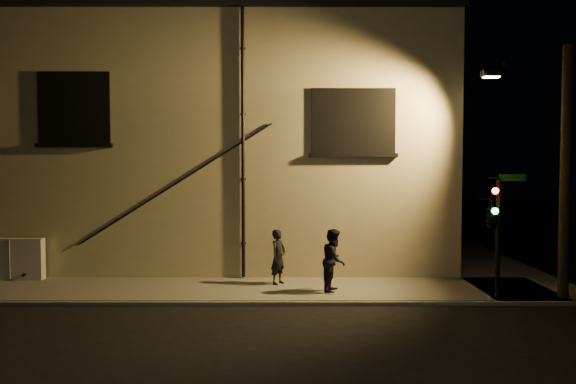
{
  "coord_description": "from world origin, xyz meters",
  "views": [
    {
      "loc": [
        -0.43,
        -14.4,
        3.62
      ],
      "look_at": [
        -0.42,
        1.8,
        2.85
      ],
      "focal_mm": 35.0,
      "sensor_mm": 36.0,
      "label": 1
    }
  ],
  "objects_px": {
    "utility_cabinet": "(12,259)",
    "pedestrian_b": "(334,260)",
    "traffic_signal": "(492,215)",
    "pedestrian_a": "(278,257)",
    "streetlamp_pole": "(560,165)"
  },
  "relations": [
    {
      "from": "pedestrian_a",
      "to": "streetlamp_pole",
      "type": "distance_m",
      "value": 8.11
    },
    {
      "from": "pedestrian_b",
      "to": "traffic_signal",
      "type": "height_order",
      "value": "traffic_signal"
    },
    {
      "from": "traffic_signal",
      "to": "streetlamp_pole",
      "type": "xyz_separation_m",
      "value": [
        1.86,
        0.23,
        1.31
      ]
    },
    {
      "from": "streetlamp_pole",
      "to": "pedestrian_b",
      "type": "bearing_deg",
      "value": 173.61
    },
    {
      "from": "pedestrian_b",
      "to": "traffic_signal",
      "type": "distance_m",
      "value": 4.36
    },
    {
      "from": "utility_cabinet",
      "to": "streetlamp_pole",
      "type": "xyz_separation_m",
      "value": [
        15.68,
        -2.28,
        2.87
      ]
    },
    {
      "from": "utility_cabinet",
      "to": "traffic_signal",
      "type": "height_order",
      "value": "traffic_signal"
    },
    {
      "from": "pedestrian_a",
      "to": "traffic_signal",
      "type": "xyz_separation_m",
      "value": [
        5.62,
        -1.84,
        1.39
      ]
    },
    {
      "from": "utility_cabinet",
      "to": "pedestrian_b",
      "type": "height_order",
      "value": "pedestrian_b"
    },
    {
      "from": "streetlamp_pole",
      "to": "utility_cabinet",
      "type": "bearing_deg",
      "value": 171.73
    },
    {
      "from": "streetlamp_pole",
      "to": "traffic_signal",
      "type": "bearing_deg",
      "value": -172.8
    },
    {
      "from": "traffic_signal",
      "to": "streetlamp_pole",
      "type": "height_order",
      "value": "streetlamp_pole"
    },
    {
      "from": "utility_cabinet",
      "to": "streetlamp_pole",
      "type": "relative_size",
      "value": 0.29
    },
    {
      "from": "pedestrian_b",
      "to": "streetlamp_pole",
      "type": "relative_size",
      "value": 0.26
    },
    {
      "from": "utility_cabinet",
      "to": "pedestrian_b",
      "type": "bearing_deg",
      "value": -9.4
    }
  ]
}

